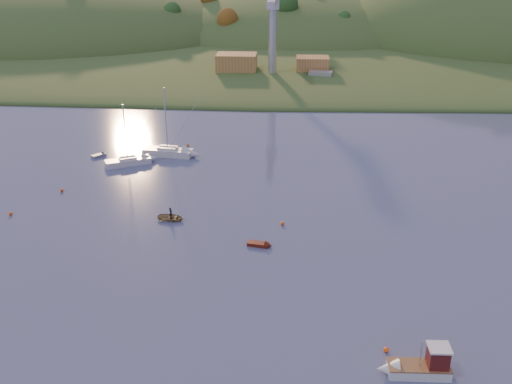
# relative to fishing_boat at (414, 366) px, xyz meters

# --- Properties ---
(far_shore) EXTENTS (620.00, 220.00, 1.50)m
(far_shore) POSITION_rel_fishing_boat_xyz_m (-17.94, 225.01, -0.89)
(far_shore) COLOR #345120
(far_shore) RESTS_ON ground
(shore_slope) EXTENTS (640.00, 150.00, 7.00)m
(shore_slope) POSITION_rel_fishing_boat_xyz_m (-17.94, 160.01, -0.89)
(shore_slope) COLOR #345120
(shore_slope) RESTS_ON ground
(hill_left) EXTENTS (170.00, 140.00, 44.00)m
(hill_left) POSITION_rel_fishing_boat_xyz_m (-107.94, 195.01, -0.89)
(hill_left) COLOR #345120
(hill_left) RESTS_ON ground
(hill_center) EXTENTS (140.00, 120.00, 36.00)m
(hill_center) POSITION_rel_fishing_boat_xyz_m (-7.94, 205.01, -0.89)
(hill_center) COLOR #345120
(hill_center) RESTS_ON ground
(hillside_trees) EXTENTS (280.00, 50.00, 32.00)m
(hillside_trees) POSITION_rel_fishing_boat_xyz_m (-17.94, 180.01, -0.89)
(hillside_trees) COLOR #204318
(hillside_trees) RESTS_ON ground
(wharf) EXTENTS (42.00, 16.00, 2.40)m
(wharf) POSITION_rel_fishing_boat_xyz_m (-12.94, 117.01, 0.31)
(wharf) COLOR slate
(wharf) RESTS_ON ground
(shed_west) EXTENTS (11.00, 8.00, 4.80)m
(shed_west) POSITION_rel_fishing_boat_xyz_m (-25.94, 118.01, 3.91)
(shed_west) COLOR #A47236
(shed_west) RESTS_ON wharf
(shed_east) EXTENTS (9.00, 7.00, 4.00)m
(shed_east) POSITION_rel_fishing_boat_xyz_m (-4.94, 119.01, 3.51)
(shed_east) COLOR #A47236
(shed_east) RESTS_ON wharf
(dock_crane) EXTENTS (3.20, 28.00, 20.30)m
(dock_crane) POSITION_rel_fishing_boat_xyz_m (-15.94, 113.40, 16.28)
(dock_crane) COLOR #B7B7BC
(dock_crane) RESTS_ON wharf
(fishing_boat) EXTENTS (6.36, 2.07, 4.04)m
(fishing_boat) POSITION_rel_fishing_boat_xyz_m (0.00, 0.00, 0.00)
(fishing_boat) COLOR silver
(fishing_boat) RESTS_ON ground
(sailboat_near) EXTENTS (7.87, 5.45, 10.61)m
(sailboat_near) POSITION_rel_fishing_boat_xyz_m (-38.78, 50.08, -0.19)
(sailboat_near) COLOR silver
(sailboat_near) RESTS_ON ground
(sailboat_far) EXTENTS (9.19, 4.05, 12.32)m
(sailboat_far) POSITION_rel_fishing_boat_xyz_m (-32.83, 55.06, -0.11)
(sailboat_far) COLOR silver
(sailboat_far) RESTS_ON ground
(canoe) EXTENTS (4.12, 3.26, 0.77)m
(canoe) POSITION_rel_fishing_boat_xyz_m (-27.25, 29.20, -0.51)
(canoe) COLOR #9C8656
(canoe) RESTS_ON ground
(paddler) EXTENTS (0.48, 0.64, 1.60)m
(paddler) POSITION_rel_fishing_boat_xyz_m (-27.25, 29.20, -0.09)
(paddler) COLOR black
(paddler) RESTS_ON ground
(red_tender) EXTENTS (3.32, 1.69, 1.08)m
(red_tender) POSITION_rel_fishing_boat_xyz_m (-14.31, 22.46, -0.67)
(red_tender) COLOR #53170B
(red_tender) RESTS_ON ground
(grey_dinghy) EXTENTS (2.84, 2.95, 1.12)m
(grey_dinghy) POSITION_rel_fishing_boat_xyz_m (-44.71, 54.16, -0.66)
(grey_dinghy) COLOR slate
(grey_dinghy) RESTS_ON ground
(work_vessel) EXTENTS (15.01, 7.51, 3.69)m
(work_vessel) POSITION_rel_fishing_boat_xyz_m (-2.94, 113.01, 0.42)
(work_vessel) COLOR slate
(work_vessel) RESTS_ON ground
(buoy_0) EXTENTS (0.50, 0.50, 0.50)m
(buoy_0) POSITION_rel_fishing_boat_xyz_m (-1.94, 2.89, -0.64)
(buoy_0) COLOR #FF520D
(buoy_0) RESTS_ON ground
(buoy_1) EXTENTS (0.50, 0.50, 0.50)m
(buoy_1) POSITION_rel_fishing_boat_xyz_m (-11.94, 28.51, -0.64)
(buoy_1) COLOR #FF520D
(buoy_1) RESTS_ON ground
(buoy_2) EXTENTS (0.50, 0.50, 0.50)m
(buoy_2) POSITION_rel_fishing_boat_xyz_m (-45.88, 37.94, -0.64)
(buoy_2) COLOR #FF520D
(buoy_2) RESTS_ON ground
(buoy_3) EXTENTS (0.50, 0.50, 0.50)m
(buoy_3) POSITION_rel_fishing_boat_xyz_m (-30.14, 60.42, -0.64)
(buoy_3) COLOR #FF520D
(buoy_3) RESTS_ON ground
(buoy_4) EXTENTS (0.50, 0.50, 0.50)m
(buoy_4) POSITION_rel_fishing_boat_xyz_m (-50.00, 29.43, -0.64)
(buoy_4) COLOR #FF520D
(buoy_4) RESTS_ON ground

